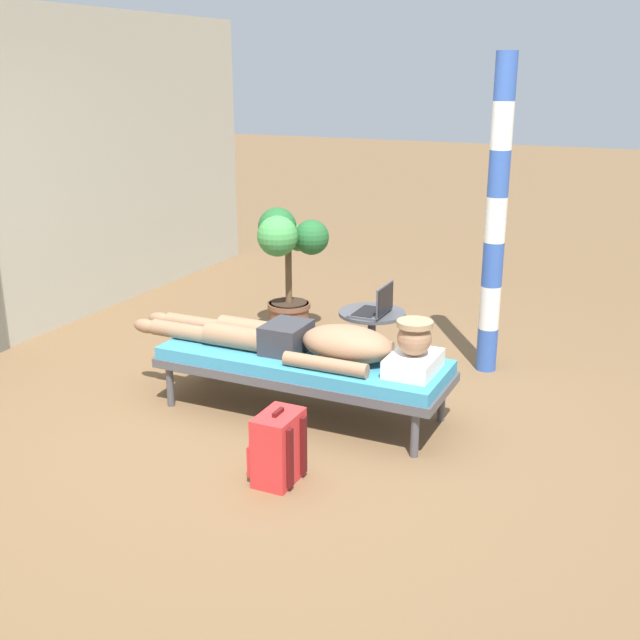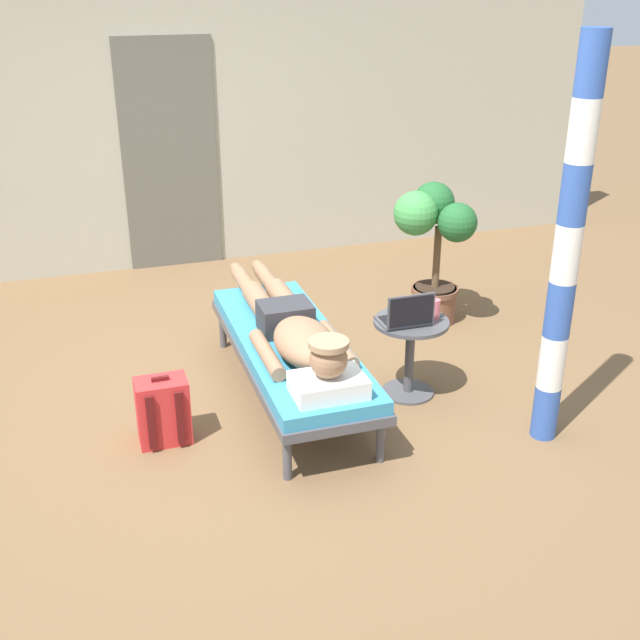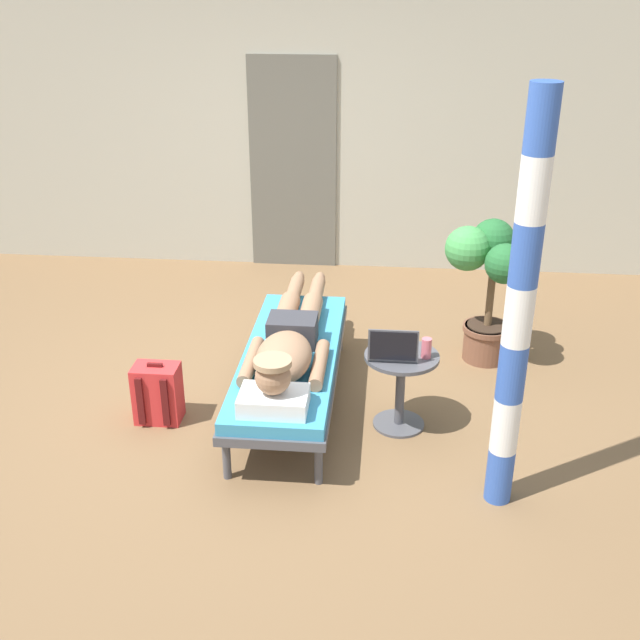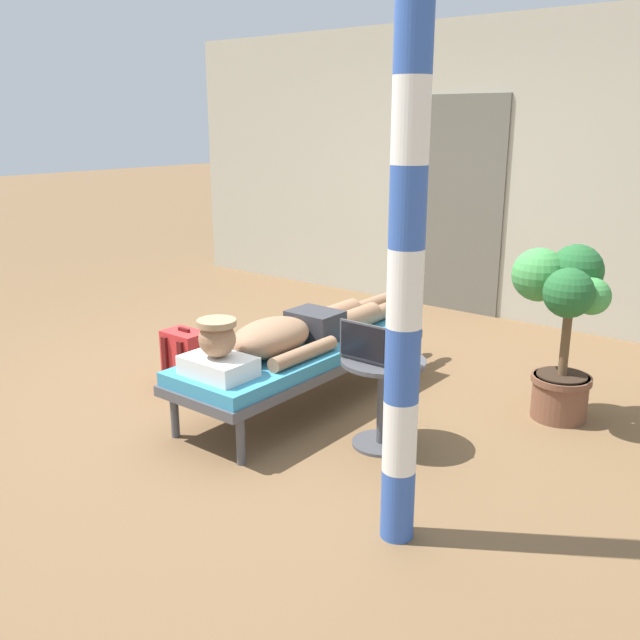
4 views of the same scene
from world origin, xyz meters
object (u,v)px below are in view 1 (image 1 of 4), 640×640
(person_reclining, at_px, (314,341))
(laptop, at_px, (376,307))
(side_table, at_px, (372,334))
(lounge_chair, at_px, (303,364))
(backpack, at_px, (278,448))
(porch_post, at_px, (496,220))
(potted_plant, at_px, (288,257))
(drink_glass, at_px, (382,298))

(person_reclining, xyz_separation_m, laptop, (0.68, -0.16, 0.06))
(side_table, height_order, laptop, laptop)
(lounge_chair, bearing_deg, person_reclining, -90.00)
(backpack, height_order, porch_post, porch_post)
(lounge_chair, bearing_deg, potted_plant, 30.47)
(laptop, xyz_separation_m, porch_post, (0.62, -0.67, 0.57))
(person_reclining, bearing_deg, lounge_chair, 90.00)
(potted_plant, bearing_deg, porch_post, -92.27)
(backpack, bearing_deg, porch_post, -16.59)
(person_reclining, distance_m, backpack, 0.93)
(person_reclining, distance_m, potted_plant, 1.64)
(side_table, distance_m, backpack, 1.61)
(porch_post, bearing_deg, person_reclining, 147.55)
(lounge_chair, relative_size, side_table, 3.69)
(person_reclining, bearing_deg, side_table, -8.42)
(potted_plant, distance_m, porch_post, 1.78)
(lounge_chair, distance_m, porch_post, 1.78)
(person_reclining, bearing_deg, backpack, -167.76)
(drink_glass, height_order, potted_plant, potted_plant)
(laptop, height_order, potted_plant, potted_plant)
(porch_post, bearing_deg, lounge_chair, 145.04)
(laptop, relative_size, potted_plant, 0.28)
(lounge_chair, height_order, porch_post, porch_post)
(lounge_chair, relative_size, person_reclining, 0.89)
(laptop, xyz_separation_m, backpack, (-1.54, -0.02, -0.39))
(lounge_chair, xyz_separation_m, potted_plant, (1.37, 0.81, 0.35))
(person_reclining, distance_m, porch_post, 1.67)
(potted_plant, relative_size, porch_post, 0.47)
(lounge_chair, xyz_separation_m, laptop, (0.68, -0.24, 0.24))
(backpack, bearing_deg, side_table, 2.72)
(side_table, xyz_separation_m, backpack, (-1.60, -0.08, -0.16))
(lounge_chair, relative_size, drink_glass, 14.76)
(side_table, bearing_deg, potted_plant, 57.77)
(side_table, distance_m, laptop, 0.24)
(laptop, bearing_deg, lounge_chair, 160.33)
(person_reclining, distance_m, laptop, 0.70)
(drink_glass, height_order, backpack, drink_glass)
(potted_plant, bearing_deg, person_reclining, -147.04)
(laptop, bearing_deg, porch_post, -47.03)
(laptop, relative_size, porch_post, 0.13)
(porch_post, bearing_deg, side_table, 128.01)
(backpack, bearing_deg, person_reclining, 12.24)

